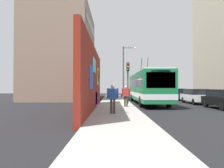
# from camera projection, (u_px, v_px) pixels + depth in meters

# --- Properties ---
(ground_plane) EXTENTS (80.00, 80.00, 0.00)m
(ground_plane) POSITION_uv_depth(u_px,v_px,m) (133.00, 106.00, 19.21)
(ground_plane) COLOR black
(sidewalk_slab) EXTENTS (48.00, 3.20, 0.15)m
(sidewalk_slab) POSITION_uv_depth(u_px,v_px,m) (116.00, 105.00, 19.21)
(sidewalk_slab) COLOR #9E9B93
(sidewalk_slab) RESTS_ON ground_plane
(graffiti_wall) EXTENTS (13.50, 0.32, 4.70)m
(graffiti_wall) POSITION_uv_depth(u_px,v_px,m) (93.00, 79.00, 15.01)
(graffiti_wall) COLOR maroon
(graffiti_wall) RESTS_ON ground_plane
(building_far_left) EXTENTS (13.09, 8.25, 12.97)m
(building_far_left) POSITION_uv_depth(u_px,v_px,m) (63.00, 55.00, 30.27)
(building_far_left) COLOR gray
(building_far_left) RESTS_ON ground_plane
(city_bus) EXTENTS (12.53, 2.67, 5.09)m
(city_bus) POSITION_uv_depth(u_px,v_px,m) (147.00, 86.00, 21.91)
(city_bus) COLOR #19723F
(city_bus) RESTS_ON ground_plane
(parked_car_black) EXTENTS (4.17, 1.74, 1.58)m
(parked_car_black) POSITION_uv_depth(u_px,v_px,m) (223.00, 99.00, 16.57)
(parked_car_black) COLOR black
(parked_car_black) RESTS_ON ground_plane
(parked_car_white) EXTENTS (4.64, 1.85, 1.58)m
(parked_car_white) POSITION_uv_depth(u_px,v_px,m) (196.00, 96.00, 21.86)
(parked_car_white) COLOR white
(parked_car_white) RESTS_ON ground_plane
(parked_car_navy) EXTENTS (4.63, 1.90, 1.58)m
(parked_car_navy) POSITION_uv_depth(u_px,v_px,m) (177.00, 94.00, 28.33)
(parked_car_navy) COLOR navy
(parked_car_navy) RESTS_ON ground_plane
(parked_car_champagne) EXTENTS (4.69, 1.89, 1.58)m
(parked_car_champagne) POSITION_uv_depth(u_px,v_px,m) (165.00, 93.00, 34.73)
(parked_car_champagne) COLOR #C6B793
(parked_car_champagne) RESTS_ON ground_plane
(pedestrian_at_curb) EXTENTS (0.23, 0.76, 1.73)m
(pedestrian_at_curb) POSITION_uv_depth(u_px,v_px,m) (126.00, 94.00, 16.98)
(pedestrian_at_curb) COLOR #3F3326
(pedestrian_at_curb) RESTS_ON sidewalk_slab
(pedestrian_near_wall) EXTENTS (0.24, 0.70, 1.77)m
(pedestrian_near_wall) POSITION_uv_depth(u_px,v_px,m) (113.00, 96.00, 12.58)
(pedestrian_near_wall) COLOR #3F3326
(pedestrian_near_wall) RESTS_ON sidewalk_slab
(traffic_light) EXTENTS (0.49, 0.28, 4.08)m
(traffic_light) POSITION_uv_depth(u_px,v_px,m) (128.00, 76.00, 20.39)
(traffic_light) COLOR #2D382D
(traffic_light) RESTS_ON sidewalk_slab
(street_lamp) EXTENTS (0.44, 1.74, 6.91)m
(street_lamp) POSITION_uv_depth(u_px,v_px,m) (125.00, 69.00, 26.75)
(street_lamp) COLOR #4C4C51
(street_lamp) RESTS_ON sidewalk_slab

